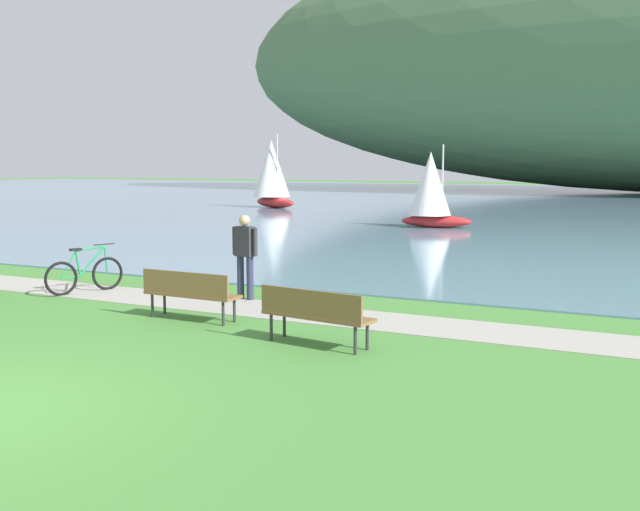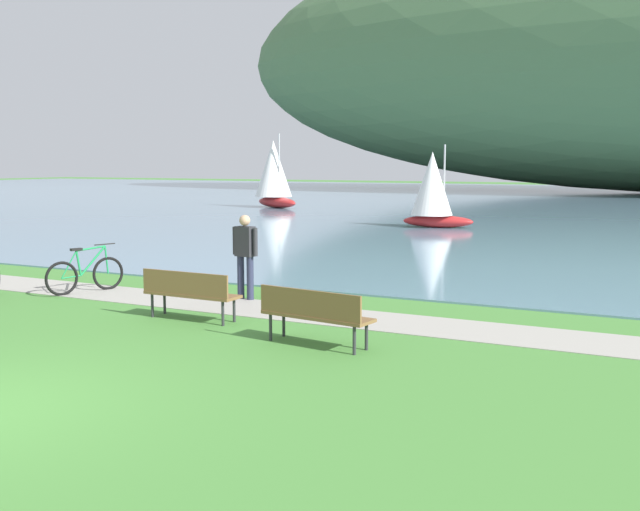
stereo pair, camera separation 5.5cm
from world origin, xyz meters
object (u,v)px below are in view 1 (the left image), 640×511
person_at_shoreline (245,251)px  sailboat_nearest_to_shore (431,189)px  sailboat_mid_bay (272,173)px  park_bench_near_camera (190,291)px  bicycle_leaning_near_bench (85,274)px  park_bench_further_along (315,312)px

person_at_shoreline → sailboat_nearest_to_shore: sailboat_nearest_to_shore is taller
sailboat_nearest_to_shore → sailboat_mid_bay: 15.88m
sailboat_nearest_to_shore → person_at_shoreline: bearing=-84.0°
park_bench_near_camera → sailboat_nearest_to_shore: size_ratio=0.52×
sailboat_nearest_to_shore → sailboat_mid_bay: bearing=145.1°
park_bench_near_camera → sailboat_mid_bay: (-15.06, 28.64, 1.60)m
sailboat_mid_bay → bicycle_leaning_near_bench: bearing=-67.4°
sailboat_nearest_to_shore → sailboat_mid_bay: size_ratio=0.78×
person_at_shoreline → sailboat_nearest_to_shore: (-1.85, 17.42, 0.68)m
bicycle_leaning_near_bench → sailboat_nearest_to_shore: size_ratio=0.49×
park_bench_near_camera → sailboat_nearest_to_shore: 19.69m
park_bench_further_along → sailboat_mid_bay: bearing=121.4°
bicycle_leaning_near_bench → sailboat_mid_bay: bearing=112.6°
park_bench_near_camera → sailboat_mid_bay: 32.40m
bicycle_leaning_near_bench → sailboat_mid_bay: (-11.40, 27.37, 1.72)m
sailboat_nearest_to_shore → park_bench_further_along: bearing=-76.5°
park_bench_further_along → person_at_shoreline: (-3.00, 2.79, 0.46)m
person_at_shoreline → park_bench_further_along: bearing=-43.0°
bicycle_leaning_near_bench → sailboat_nearest_to_shore: (1.61, 18.28, 1.26)m
sailboat_mid_bay → person_at_shoreline: bearing=-60.7°
park_bench_near_camera → park_bench_further_along: same height
park_bench_further_along → park_bench_near_camera: bearing=166.7°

